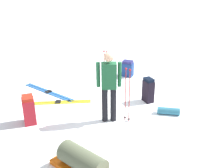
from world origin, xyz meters
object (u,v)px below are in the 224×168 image
backpack_bright (148,90)px  ski_poles_planted_far (127,93)px  backpack_large_dark (29,110)px  ski_pair_far (58,102)px  backpack_small_spare (128,69)px  ski_pair_near (49,92)px  ski_poles_planted_near (106,70)px  gear_sled (82,163)px  sleeping_mat_rolled (168,111)px  skier_standing (109,84)px

backpack_bright → ski_poles_planted_far: 1.26m
backpack_large_dark → ski_poles_planted_far: bearing=61.4°
ski_pair_far → backpack_small_spare: size_ratio=3.10×
ski_pair_far → backpack_large_dark: size_ratio=2.42×
ski_pair_near → ski_poles_planted_near: size_ratio=1.48×
ski_pair_far → backpack_bright: (1.17, 2.14, 0.32)m
backpack_bright → ski_poles_planted_far: ski_poles_planted_far is taller
backpack_large_dark → backpack_bright: (0.54, 3.06, -0.00)m
ski_pair_far → gear_sled: (2.83, -0.59, 0.21)m
sleeping_mat_rolled → skier_standing: bearing=-109.6°
ski_poles_planted_near → backpack_small_spare: bearing=121.0°
skier_standing → sleeping_mat_rolled: 1.74m
ski_poles_planted_near → gear_sled: (2.75, -2.03, -0.48)m
backpack_large_dark → ski_poles_planted_far: 2.32m
backpack_large_dark → backpack_bright: 3.11m
backpack_bright → gear_sled: (1.66, -2.73, -0.11)m
skier_standing → ski_poles_planted_near: size_ratio=1.34×
backpack_large_dark → ski_poles_planted_far: ski_poles_planted_far is taller
backpack_small_spare → ski_poles_planted_near: size_ratio=0.42×
ski_pair_near → ski_poles_planted_far: (2.49, 1.09, 0.73)m
skier_standing → backpack_large_dark: 1.96m
backpack_small_spare → ski_poles_planted_near: ski_poles_planted_near is taller
ski_pair_far → ski_pair_near: bearing=-179.5°
ski_pair_far → skier_standing: bearing=25.9°
ski_pair_near → gear_sled: size_ratio=1.37×
skier_standing → ski_pair_far: bearing=-154.1°
backpack_bright → backpack_small_spare: backpack_bright is taller
ski_poles_planted_far → gear_sled: ski_poles_planted_far is taller
backpack_bright → backpack_small_spare: 1.95m
ski_pair_near → sleeping_mat_rolled: sleeping_mat_rolled is taller
skier_standing → ski_pair_far: (-1.50, -0.73, -0.94)m
ski_pair_near → gear_sled: 3.65m
ski_pair_far → backpack_small_spare: backpack_small_spare is taller
skier_standing → ski_pair_near: size_ratio=0.90×
ski_pair_far → sleeping_mat_rolled: bearing=47.0°
ski_pair_near → backpack_large_dark: (1.40, -0.91, 0.32)m
backpack_bright → ski_poles_planted_far: size_ratio=0.51×
sleeping_mat_rolled → ski_pair_near: bearing=-142.2°
skier_standing → backpack_small_spare: size_ratio=3.18×
backpack_large_dark → backpack_small_spare: bearing=109.9°
backpack_small_spare → gear_sled: (3.52, -3.31, -0.04)m
ski_pair_near → ski_pair_far: bearing=0.5°
backpack_bright → ski_poles_planted_near: ski_poles_planted_near is taller
ski_pair_near → ski_poles_planted_far: 2.82m
ski_pair_far → backpack_small_spare: bearing=104.1°
ski_pair_near → sleeping_mat_rolled: (2.77, 2.15, 0.08)m
ski_pair_near → ski_poles_planted_far: bearing=23.7°
backpack_large_dark → backpack_bright: bearing=80.0°
ski_poles_planted_far → backpack_bright: bearing=117.6°
gear_sled → backpack_small_spare: bearing=136.7°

